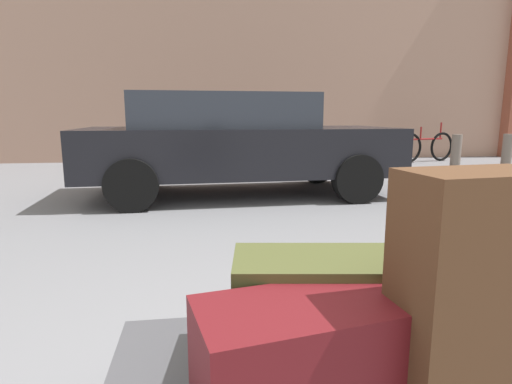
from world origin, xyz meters
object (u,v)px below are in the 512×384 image
bollard_kerb_near (322,153)px  bollard_kerb_mid (387,152)px  bicycle_leaning (426,147)px  bollard_kerb_far (456,151)px  duffel_bag_olive_rear_left (335,307)px  duffel_bag_maroon_rear_right (303,360)px  parked_car (236,142)px  bollard_corner (507,150)px  suitcase_brown_front_left (468,298)px

bollard_kerb_near → bollard_kerb_mid: (1.46, 0.00, 0.00)m
bicycle_leaning → bollard_kerb_far: size_ratio=2.37×
duffel_bag_olive_rear_left → duffel_bag_maroon_rear_right: duffel_bag_olive_rear_left is taller
duffel_bag_olive_rear_left → parked_car: (0.10, 4.69, 0.25)m
duffel_bag_olive_rear_left → duffel_bag_maroon_rear_right: 0.30m
bollard_kerb_mid → bollard_corner: same height
duffel_bag_olive_rear_left → bollard_kerb_mid: size_ratio=0.92×
bollard_kerb_near → bollard_kerb_mid: bearing=0.0°
duffel_bag_maroon_rear_right → suitcase_brown_front_left: suitcase_brown_front_left is taller
bicycle_leaning → parked_car: bearing=-144.0°
bollard_corner → bollard_kerb_near: bearing=180.0°
suitcase_brown_front_left → bollard_kerb_mid: bearing=59.7°
duffel_bag_olive_rear_left → bollard_kerb_far: bollard_kerb_far is taller
parked_car → bollard_kerb_far: bearing=26.7°
bollard_kerb_mid → bollard_kerb_far: bearing=0.0°
suitcase_brown_front_left → bollard_corner: bearing=44.3°
duffel_bag_maroon_rear_right → suitcase_brown_front_left: size_ratio=0.85×
duffel_bag_maroon_rear_right → parked_car: (0.27, 4.94, 0.26)m
duffel_bag_maroon_rear_right → bicycle_leaning: bearing=47.6°
bollard_corner → duffel_bag_maroon_rear_right: bearing=-131.4°
parked_car → suitcase_brown_front_left: bearing=-88.4°
parked_car → bollard_kerb_mid: size_ratio=6.05×
bollard_kerb_far → bicycle_leaning: bearing=94.3°
parked_car → bollard_kerb_mid: 4.37m
bicycle_leaning → duffel_bag_olive_rear_left: bearing=-121.6°
bollard_kerb_mid → bollard_corner: bearing=0.0°
suitcase_brown_front_left → bollard_kerb_far: 9.05m
bicycle_leaning → bollard_kerb_far: bearing=-85.7°
parked_car → bollard_corner: bearing=22.0°
duffel_bag_olive_rear_left → duffel_bag_maroon_rear_right: size_ratio=1.18×
duffel_bag_maroon_rear_right → bollard_kerb_mid: 8.41m
bollard_kerb_near → bollard_corner: size_ratio=1.00×
suitcase_brown_front_left → bicycle_leaning: 9.94m
suitcase_brown_front_left → parked_car: (-0.14, 4.99, 0.09)m
bollard_corner → bollard_kerb_far: bearing=180.0°
suitcase_brown_front_left → bollard_kerb_far: suitcase_brown_front_left is taller
bollard_corner → suitcase_brown_front_left: bearing=-129.4°
duffel_bag_maroon_rear_right → bicycle_leaning: size_ratio=0.33×
bollard_kerb_near → suitcase_brown_front_left: bearing=-104.2°
bollard_kerb_near → bollard_kerb_mid: 1.46m
duffel_bag_maroon_rear_right → parked_car: 4.95m
duffel_bag_olive_rear_left → bollard_kerb_mid: bollard_kerb_mid is taller
bicycle_leaning → bollard_kerb_mid: 1.87m
duffel_bag_maroon_rear_right → suitcase_brown_front_left: 0.45m
bollard_kerb_far → bollard_corner: 1.24m
duffel_bag_olive_rear_left → bicycle_leaning: (5.13, 8.35, -0.14)m
bollard_corner → duffel_bag_olive_rear_left: bearing=-131.7°
suitcase_brown_front_left → duffel_bag_maroon_rear_right: bearing=166.3°
parked_car → bollard_kerb_near: bearing=51.4°
parked_car → bollard_kerb_far: size_ratio=6.05×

